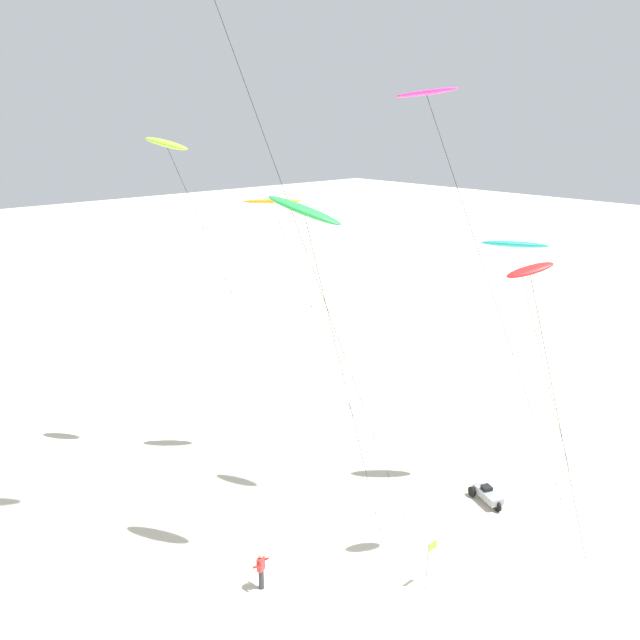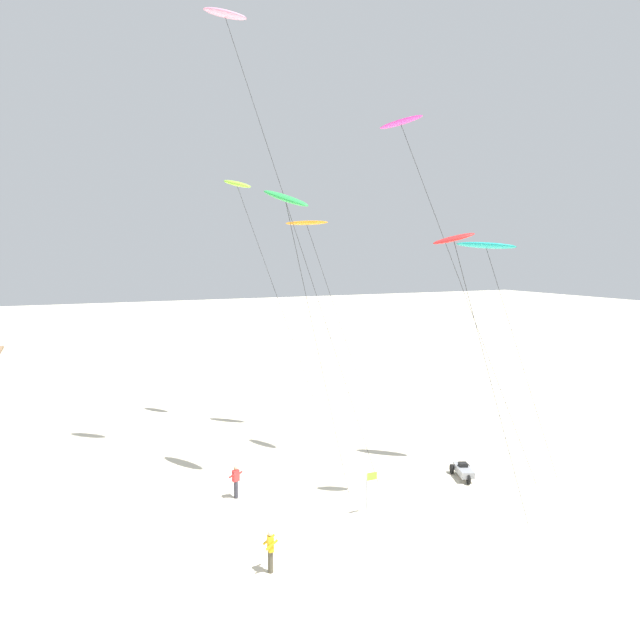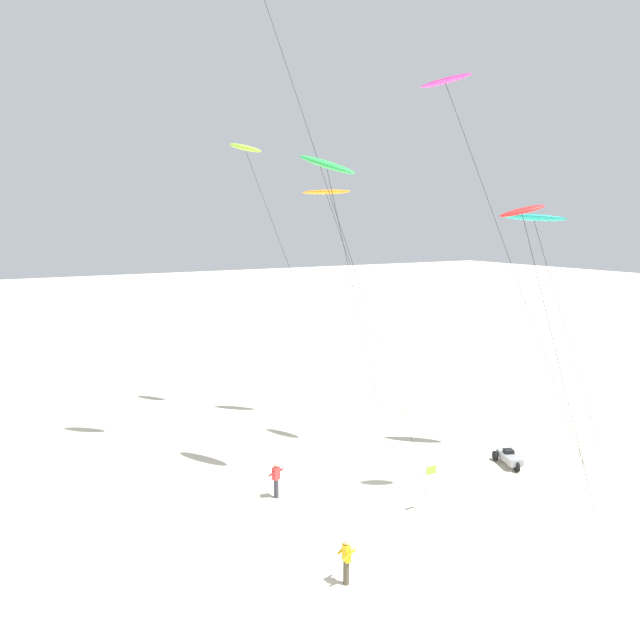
% 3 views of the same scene
% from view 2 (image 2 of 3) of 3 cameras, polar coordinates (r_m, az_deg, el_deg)
% --- Properties ---
extents(ground_plane, '(260.00, 260.00, 0.00)m').
position_cam_2_polar(ground_plane, '(27.86, -0.46, -19.34)').
color(ground_plane, beige).
extents(kite_lime, '(5.57, 6.01, 17.48)m').
position_cam_2_polar(kite_lime, '(41.13, -8.18, 13.06)').
color(kite_lime, '#8CD833').
rests_on(kite_lime, ground).
extents(kite_red, '(3.50, 3.42, 13.27)m').
position_cam_2_polar(kite_red, '(26.81, 13.30, 7.50)').
color(kite_red, red).
rests_on(kite_red, ground).
extents(kite_orange, '(4.92, 5.07, 14.43)m').
position_cam_2_polar(kite_orange, '(38.26, -1.29, 9.48)').
color(kite_orange, orange).
rests_on(kite_orange, ground).
extents(kite_teal, '(4.35, 4.42, 12.98)m').
position_cam_2_polar(kite_teal, '(32.90, 16.26, 7.05)').
color(kite_teal, teal).
rests_on(kite_teal, ground).
extents(kite_green, '(3.43, 4.07, 15.61)m').
position_cam_2_polar(kite_green, '(29.55, -3.43, 11.86)').
color(kite_green, green).
rests_on(kite_green, ground).
extents(kite_magenta, '(6.16, 6.97, 19.57)m').
position_cam_2_polar(kite_magenta, '(32.99, 8.24, 18.47)').
color(kite_magenta, '#D8339E').
rests_on(kite_magenta, ground).
extents(kite_pink, '(7.40, 7.64, 25.66)m').
position_cam_2_polar(kite_pink, '(35.25, -9.31, 27.52)').
color(kite_pink, pink).
rests_on(kite_pink, ground).
extents(kite_flyer_nearest, '(0.67, 0.65, 1.67)m').
position_cam_2_polar(kite_flyer_nearest, '(30.03, -8.39, -15.58)').
color(kite_flyer_nearest, '#33333D').
rests_on(kite_flyer_nearest, ground).
extents(kite_flyer_middle, '(0.54, 0.57, 1.67)m').
position_cam_2_polar(kite_flyer_middle, '(23.69, -4.96, -21.90)').
color(kite_flyer_middle, '#4C4738').
rests_on(kite_flyer_middle, ground).
extents(beach_buggy, '(1.47, 2.12, 0.82)m').
position_cam_2_polar(beach_buggy, '(33.25, 14.11, -14.32)').
color(beach_buggy, gray).
rests_on(beach_buggy, ground).
extents(marker_flag, '(0.56, 0.05, 2.10)m').
position_cam_2_polar(marker_flag, '(27.78, 4.94, -16.08)').
color(marker_flag, gray).
rests_on(marker_flag, ground).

